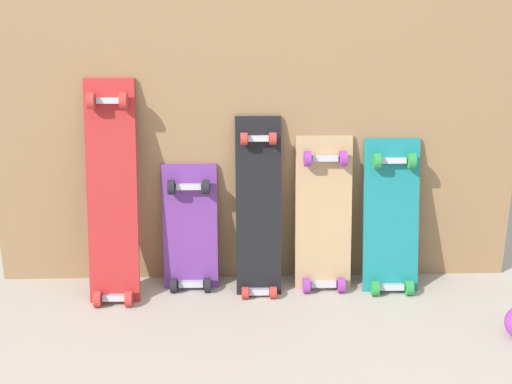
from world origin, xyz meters
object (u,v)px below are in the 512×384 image
Objects in this scene: skateboard_natural at (324,221)px; skateboard_teal at (391,224)px; skateboard_black at (259,215)px; skateboard_purple at (190,235)px; skateboard_red at (112,200)px.

skateboard_teal is at bearing -3.82° from skateboard_natural.
skateboard_black is at bearing -175.26° from skateboard_natural.
skateboard_natural is (0.56, -0.01, 0.06)m from skateboard_purple.
skateboard_natural reaches higher than skateboard_teal.
skateboard_red reaches higher than skateboard_black.
skateboard_teal is (0.85, -0.03, 0.05)m from skateboard_purple.
skateboard_red is at bearing -169.10° from skateboard_purple.
skateboard_teal is (0.28, -0.02, -0.01)m from skateboard_natural.
skateboard_teal is at bearing 0.40° from skateboard_black.
skateboard_purple is 0.84× the size of skateboard_natural.
skateboard_black is 0.28m from skateboard_natural.
skateboard_red is 0.36m from skateboard_purple.
skateboard_black is 1.13× the size of skateboard_natural.
skateboard_black is 1.15× the size of skateboard_teal.
skateboard_purple is 0.31m from skateboard_black.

